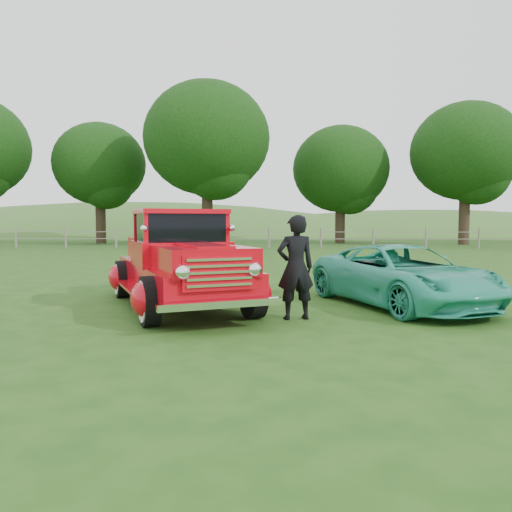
{
  "coord_description": "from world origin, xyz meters",
  "views": [
    {
      "loc": [
        0.32,
        -6.94,
        1.57
      ],
      "look_at": [
        0.02,
        1.2,
        1.0
      ],
      "focal_mm": 35.0,
      "sensor_mm": 36.0,
      "label": 1
    }
  ],
  "objects_px": {
    "red_pickup": "(180,264)",
    "teal_sedan": "(402,276)",
    "tree_near_west": "(207,139)",
    "man": "(296,267)",
    "tree_mid_west": "(100,164)",
    "tree_near_east": "(341,169)",
    "tree_mid_east": "(466,152)"
  },
  "relations": [
    {
      "from": "red_pickup",
      "to": "teal_sedan",
      "type": "xyz_separation_m",
      "value": [
        4.09,
        0.23,
        -0.23
      ]
    },
    {
      "from": "tree_near_west",
      "to": "red_pickup",
      "type": "xyz_separation_m",
      "value": [
        2.59,
        -22.93,
        -6.0
      ]
    },
    {
      "from": "teal_sedan",
      "to": "man",
      "type": "distance_m",
      "value": 2.42
    },
    {
      "from": "teal_sedan",
      "to": "man",
      "type": "relative_size",
      "value": 2.44
    },
    {
      "from": "tree_mid_west",
      "to": "man",
      "type": "xyz_separation_m",
      "value": [
        12.66,
        -27.01,
        -4.72
      ]
    },
    {
      "from": "tree_near_west",
      "to": "tree_near_east",
      "type": "distance_m",
      "value": 9.97
    },
    {
      "from": "tree_mid_east",
      "to": "man",
      "type": "height_order",
      "value": "tree_mid_east"
    },
    {
      "from": "tree_near_east",
      "to": "tree_mid_east",
      "type": "bearing_deg",
      "value": -14.04
    },
    {
      "from": "red_pickup",
      "to": "man",
      "type": "bearing_deg",
      "value": -52.07
    },
    {
      "from": "tree_near_west",
      "to": "man",
      "type": "xyz_separation_m",
      "value": [
        4.66,
        -24.01,
        -5.96
      ]
    },
    {
      "from": "tree_mid_west",
      "to": "teal_sedan",
      "type": "bearing_deg",
      "value": -60.27
    },
    {
      "from": "tree_near_east",
      "to": "red_pickup",
      "type": "height_order",
      "value": "tree_near_east"
    },
    {
      "from": "tree_mid_east",
      "to": "man",
      "type": "distance_m",
      "value": 29.28
    },
    {
      "from": "teal_sedan",
      "to": "tree_mid_west",
      "type": "bearing_deg",
      "value": 97.32
    },
    {
      "from": "tree_near_east",
      "to": "man",
      "type": "bearing_deg",
      "value": -98.81
    },
    {
      "from": "red_pickup",
      "to": "teal_sedan",
      "type": "height_order",
      "value": "red_pickup"
    },
    {
      "from": "tree_near_east",
      "to": "man",
      "type": "height_order",
      "value": "tree_near_east"
    },
    {
      "from": "tree_mid_west",
      "to": "teal_sedan",
      "type": "relative_size",
      "value": 2.07
    },
    {
      "from": "tree_mid_east",
      "to": "teal_sedan",
      "type": "bearing_deg",
      "value": -112.67
    },
    {
      "from": "tree_mid_east",
      "to": "man",
      "type": "bearing_deg",
      "value": -115.38
    },
    {
      "from": "man",
      "to": "red_pickup",
      "type": "bearing_deg",
      "value": -42.59
    },
    {
      "from": "teal_sedan",
      "to": "tree_mid_east",
      "type": "bearing_deg",
      "value": 44.92
    },
    {
      "from": "tree_mid_east",
      "to": "tree_mid_west",
      "type": "bearing_deg",
      "value": 177.71
    },
    {
      "from": "tree_near_east",
      "to": "teal_sedan",
      "type": "distance_m",
      "value": 27.21
    },
    {
      "from": "tree_near_west",
      "to": "teal_sedan",
      "type": "height_order",
      "value": "tree_near_west"
    },
    {
      "from": "tree_mid_east",
      "to": "red_pickup",
      "type": "relative_size",
      "value": 1.79
    },
    {
      "from": "tree_near_east",
      "to": "man",
      "type": "relative_size",
      "value": 4.99
    },
    {
      "from": "tree_mid_west",
      "to": "tree_near_west",
      "type": "bearing_deg",
      "value": -20.56
    },
    {
      "from": "tree_mid_west",
      "to": "tree_near_west",
      "type": "distance_m",
      "value": 8.63
    },
    {
      "from": "tree_near_west",
      "to": "man",
      "type": "distance_m",
      "value": 25.18
    },
    {
      "from": "tree_mid_east",
      "to": "teal_sedan",
      "type": "relative_size",
      "value": 2.32
    },
    {
      "from": "tree_mid_west",
      "to": "red_pickup",
      "type": "xyz_separation_m",
      "value": [
        10.59,
        -25.93,
        -4.75
      ]
    }
  ]
}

